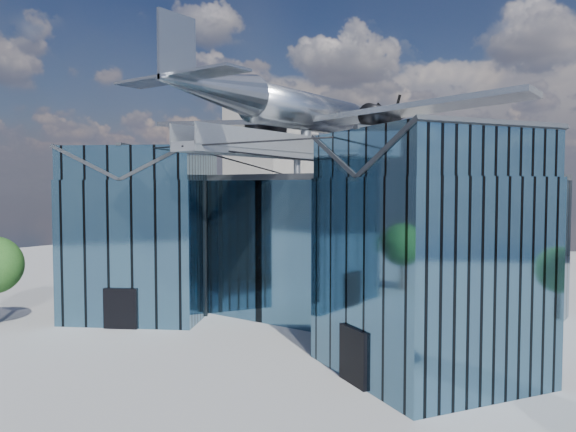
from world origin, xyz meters
The scene contains 4 objects.
ground_plane centered at (0.00, 0.00, 0.00)m, with size 120.00×120.00×0.00m, color gray.
museum centered at (0.00, 5.82, 5.54)m, with size 32.88×24.50×17.60m.
bg_towers centered at (1.45, 50.49, 10.01)m, with size 77.00×24.50×26.00m.
tree_side_w centered at (-22.25, 12.19, 3.66)m, with size 4.59×4.59×5.41m.
Camera 1 is at (21.02, -26.73, 9.07)m, focal length 35.00 mm.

